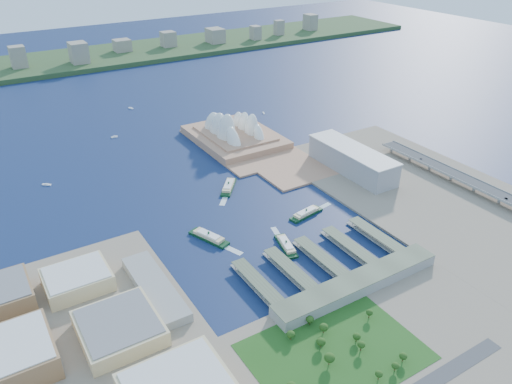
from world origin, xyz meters
TOP-DOWN VIEW (x-y plane):
  - ground at (0.00, 0.00)m, footprint 3000.00×3000.00m
  - west_land at (-250.00, -105.00)m, footprint 220.00×390.00m
  - south_land at (0.00, -210.00)m, footprint 720.00×180.00m
  - east_land at (240.00, -50.00)m, footprint 240.00×500.00m
  - peninsula at (107.50, 260.00)m, footprint 135.00×220.00m
  - far_shore at (0.00, 980.00)m, footprint 2200.00×260.00m
  - opera_house at (105.00, 280.00)m, footprint 134.00×180.00m
  - toaster_building at (195.00, 80.00)m, footprint 45.00×155.00m
  - expressway at (300.00, -60.00)m, footprint 26.00×340.00m
  - west_buildings at (-250.00, -70.00)m, footprint 200.00×280.00m
  - ferry_wharves at (14.00, -75.00)m, footprint 184.00×90.00m
  - terminal_building at (15.00, -135.00)m, footprint 200.00×28.00m
  - park at (-60.00, -190.00)m, footprint 150.00×110.00m
  - far_skyline at (0.00, 960.00)m, footprint 1900.00×140.00m
  - ferry_a at (-72.51, 31.15)m, footprint 32.75×56.40m
  - ferry_b at (10.79, 132.35)m, footprint 44.83×50.08m
  - ferry_c at (-2.83, -31.80)m, footprint 24.09×50.93m
  - ferry_d at (60.89, 13.97)m, footprint 52.24×21.85m
  - boat_a at (-210.05, 279.81)m, footprint 12.32×10.91m
  - boat_b at (-69.59, 405.13)m, footprint 11.24×4.03m
  - boat_c at (222.32, 371.87)m, footprint 6.87×10.89m
  - boat_e at (6.87, 537.69)m, footprint 8.04×12.65m
  - car_b at (296.00, -110.59)m, footprint 1.54×4.41m
  - car_c at (296.00, 35.43)m, footprint 1.70×4.17m

SIDE VIEW (x-z plane):
  - ground at x=0.00m, z-range 0.00..0.00m
  - boat_c at x=222.32m, z-range 0.00..2.37m
  - boat_a at x=-210.05m, z-range 0.00..2.55m
  - boat_e at x=6.87m, z-range 0.00..2.97m
  - west_land at x=-250.00m, z-range 0.00..3.00m
  - south_land at x=0.00m, z-range 0.00..3.00m
  - east_land at x=240.00m, z-range 0.00..3.00m
  - peninsula at x=107.50m, z-range 0.00..3.00m
  - boat_b at x=-69.59m, z-range 0.00..3.03m
  - ferry_wharves at x=14.00m, z-range 0.00..9.30m
  - ferry_c at x=-2.83m, z-range 0.00..9.33m
  - ferry_d at x=60.89m, z-range 0.00..9.60m
  - ferry_b at x=10.79m, z-range 0.00..10.16m
  - ferry_a at x=-72.51m, z-range 0.00..10.41m
  - far_shore at x=0.00m, z-range 0.00..12.00m
  - expressway at x=300.00m, z-range 3.00..14.85m
  - terminal_building at x=15.00m, z-range 3.00..15.00m
  - park at x=-60.00m, z-range 3.00..19.00m
  - car_c at x=296.00m, z-range 14.85..16.06m
  - car_b at x=296.00m, z-range 14.85..16.30m
  - west_buildings at x=-250.00m, z-range 3.00..30.00m
  - toaster_building at x=195.00m, z-range 3.00..38.00m
  - opera_house at x=105.00m, z-range 3.00..61.00m
  - far_skyline at x=0.00m, z-range 12.00..67.00m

